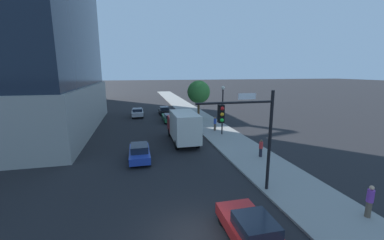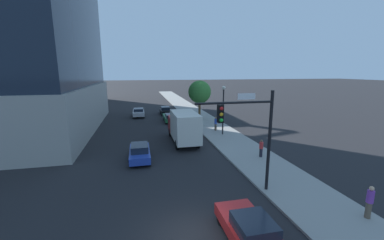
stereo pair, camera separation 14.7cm
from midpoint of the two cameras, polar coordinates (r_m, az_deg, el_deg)
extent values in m
plane|color=black|center=(12.46, 0.39, -26.36)|extent=(400.00, 400.00, 0.00)
cube|color=gray|center=(32.06, 5.20, -2.11)|extent=(4.71, 120.00, 0.15)
cube|color=#9E9B93|center=(37.66, -38.92, 1.78)|extent=(21.78, 26.18, 5.81)
cube|color=#9E9B93|center=(68.10, -28.92, 17.05)|extent=(12.57, 13.08, 31.45)
cube|color=gold|center=(64.03, -26.79, 21.13)|extent=(0.90, 0.90, 39.04)
cylinder|color=black|center=(15.70, 17.82, -4.92)|extent=(0.20, 0.20, 6.40)
cylinder|color=black|center=(14.11, 10.05, 4.11)|extent=(4.79, 0.14, 0.14)
cube|color=black|center=(13.89, 6.65, 1.48)|extent=(0.32, 0.36, 1.05)
sphere|color=red|center=(13.65, 6.95, 2.75)|extent=(0.22, 0.22, 0.22)
sphere|color=orange|center=(13.71, 6.91, 1.34)|extent=(0.22, 0.22, 0.22)
sphere|color=green|center=(13.77, 6.88, -0.05)|extent=(0.22, 0.22, 0.22)
cube|color=white|center=(14.36, 12.75, 5.54)|extent=(1.10, 0.04, 0.36)
cylinder|color=black|center=(28.63, 7.14, 1.86)|extent=(0.16, 0.16, 5.41)
sphere|color=silver|center=(28.29, 7.29, 7.63)|extent=(0.44, 0.44, 0.44)
cylinder|color=brown|center=(38.18, 1.47, 2.52)|extent=(0.36, 0.36, 2.93)
sphere|color=#387F33|center=(37.84, 1.49, 6.73)|extent=(3.59, 3.59, 3.59)
cube|color=red|center=(12.24, 13.31, -24.28)|extent=(1.89, 4.21, 0.61)
cube|color=#19212D|center=(11.55, 14.60, -23.18)|extent=(1.59, 1.83, 0.57)
cylinder|color=black|center=(13.17, 6.76, -22.48)|extent=(0.22, 0.60, 0.60)
cylinder|color=black|center=(13.75, 13.76, -21.14)|extent=(0.22, 0.60, 0.60)
cube|color=#233D9E|center=(21.57, -12.62, -7.83)|extent=(1.72, 4.30, 0.60)
cube|color=#19212D|center=(21.20, -12.68, -6.50)|extent=(1.45, 2.02, 0.56)
cylinder|color=black|center=(23.05, -14.54, -7.31)|extent=(0.22, 0.67, 0.67)
cylinder|color=black|center=(23.04, -10.74, -7.13)|extent=(0.22, 0.67, 0.67)
cylinder|color=black|center=(20.30, -14.70, -9.95)|extent=(0.22, 0.67, 0.67)
cylinder|color=black|center=(20.30, -10.36, -9.75)|extent=(0.22, 0.67, 0.67)
cube|color=#1E6638|center=(37.03, -5.61, 0.53)|extent=(1.84, 4.63, 0.62)
cube|color=#19212D|center=(35.82, -5.38, 1.04)|extent=(1.54, 2.34, 0.47)
cylinder|color=black|center=(38.53, -7.10, 0.54)|extent=(0.22, 0.62, 0.62)
cylinder|color=black|center=(38.72, -4.72, 0.64)|extent=(0.22, 0.62, 0.62)
cylinder|color=black|center=(35.46, -6.55, -0.42)|extent=(0.22, 0.62, 0.62)
cylinder|color=black|center=(35.67, -3.98, -0.30)|extent=(0.22, 0.62, 0.62)
cube|color=#B7B7BC|center=(41.77, -12.99, 1.65)|extent=(1.88, 4.29, 0.67)
cube|color=#19212D|center=(41.60, -13.03, 2.40)|extent=(1.58, 2.04, 0.46)
cylinder|color=black|center=(43.26, -14.09, 1.55)|extent=(0.22, 0.71, 0.71)
cylinder|color=black|center=(43.26, -11.89, 1.66)|extent=(0.22, 0.71, 0.71)
cylinder|color=black|center=(40.39, -14.14, 0.85)|extent=(0.22, 0.71, 0.71)
cylinder|color=black|center=(40.39, -11.79, 0.96)|extent=(0.22, 0.71, 0.71)
cube|color=black|center=(43.19, -6.72, 2.09)|extent=(1.78, 4.10, 0.57)
cube|color=#19212D|center=(43.28, -6.76, 2.84)|extent=(1.49, 1.89, 0.52)
cylinder|color=black|center=(44.52, -7.91, 2.04)|extent=(0.22, 0.66, 0.66)
cylinder|color=black|center=(44.69, -5.92, 2.12)|extent=(0.22, 0.66, 0.66)
cylinder|color=black|center=(41.79, -7.56, 1.42)|extent=(0.22, 0.66, 0.66)
cylinder|color=black|center=(41.96, -5.43, 1.51)|extent=(0.22, 0.66, 0.66)
cube|color=#B21E1E|center=(28.59, -3.38, -0.88)|extent=(2.46, 2.05, 1.82)
cube|color=silver|center=(24.89, -1.92, -1.53)|extent=(2.46, 5.13, 2.86)
cylinder|color=black|center=(28.67, -5.49, -2.95)|extent=(0.30, 0.95, 0.95)
cylinder|color=black|center=(29.02, -1.25, -2.72)|extent=(0.30, 0.95, 0.95)
cylinder|color=black|center=(23.90, -3.85, -5.91)|extent=(0.30, 0.95, 0.95)
cylinder|color=black|center=(24.32, 1.20, -5.58)|extent=(0.30, 0.95, 0.95)
cylinder|color=brown|center=(30.82, 5.36, -1.70)|extent=(0.28, 0.28, 0.87)
cylinder|color=#2D4CB2|center=(30.65, 5.39, -0.30)|extent=(0.34, 0.34, 0.67)
sphere|color=#997051|center=(30.56, 5.41, 0.53)|extent=(0.24, 0.24, 0.24)
cylinder|color=black|center=(22.32, 15.90, -7.47)|extent=(0.28, 0.28, 0.77)
cylinder|color=red|center=(22.11, 15.99, -5.80)|extent=(0.34, 0.34, 0.59)
sphere|color=brown|center=(22.00, 16.05, -4.80)|extent=(0.21, 0.21, 0.21)
cylinder|color=brown|center=(16.16, 36.32, -16.81)|extent=(0.28, 0.28, 0.87)
cylinder|color=purple|center=(15.83, 36.66, -14.34)|extent=(0.34, 0.34, 0.67)
sphere|color=tan|center=(15.66, 36.87, -12.84)|extent=(0.23, 0.23, 0.23)
camera|label=1|loc=(0.07, -90.22, -0.05)|focal=22.31mm
camera|label=2|loc=(0.07, 89.78, 0.05)|focal=22.31mm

